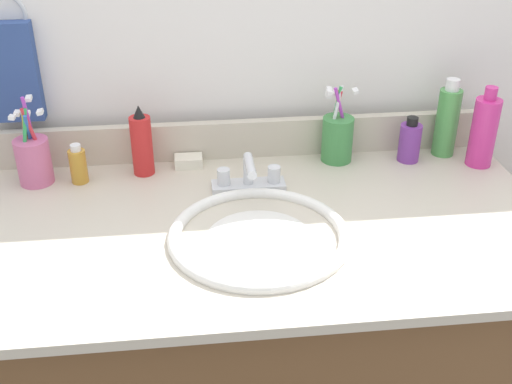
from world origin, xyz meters
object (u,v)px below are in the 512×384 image
Objects in this scene: bottle_cream_purple at (410,142)px; bottle_soap_pink at (484,131)px; bottle_toner_green at (447,121)px; bottle_spray_red at (142,144)px; cup_pink at (33,159)px; faucet at (249,178)px; cup_green at (337,137)px; bottle_oil_amber at (78,165)px; hand_towel at (12,72)px; soap_bar at (189,161)px.

bottle_cream_purple is 0.58× the size of bottle_soap_pink.
bottle_soap_pink is 1.01× the size of bottle_toner_green.
cup_pink is (-0.23, -0.02, -0.02)m from bottle_spray_red.
bottle_toner_green is (0.48, 0.12, 0.06)m from faucet.
bottle_toner_green is 1.01× the size of cup_green.
bottle_oil_amber is 0.45× the size of cup_pink.
bottle_oil_amber reaches higher than faucet.
cup_pink is at bearing 178.53° from bottle_soap_pink.
hand_towel is 1.38× the size of faucet.
cup_green reaches higher than bottle_cream_purple.
bottle_toner_green reaches higher than bottle_oil_amber.
cup_green reaches higher than bottle_spray_red.
cup_green reaches higher than bottle_oil_amber.
hand_towel is 0.57m from faucet.
cup_green is at bearing 2.13° from bottle_spray_red.
bottle_oil_amber is at bearing -178.30° from bottle_cream_purple.
faucet is 2.50× the size of soap_bar.
bottle_cream_purple is at bearing 0.85° from cup_pink.
hand_towel reaches higher than bottle_soap_pink.
bottle_soap_pink is at bearing -3.15° from bottle_spray_red.
bottle_spray_red is 2.57× the size of soap_bar.
bottle_oil_amber is (-0.37, 0.08, 0.01)m from faucet.
faucet is at bearing -165.77° from bottle_toner_green.
bottle_spray_red is at bearing -166.72° from soap_bar.
faucet is 0.55m from bottle_soap_pink.
bottle_soap_pink is at bearing 6.20° from faucet.
cup_green is 0.68m from cup_pink.
bottle_toner_green is 0.26m from cup_green.
bottle_oil_amber is (-0.76, -0.02, -0.01)m from bottle_cream_purple.
bottle_spray_red is 0.12m from soap_bar.
faucet is 0.18m from soap_bar.
soap_bar is (0.10, 0.02, -0.06)m from bottle_spray_red.
bottle_cream_purple is at bearing -5.67° from hand_towel.
faucet is 0.86× the size of cup_green.
bottle_spray_red is (-0.23, 0.10, 0.04)m from faucet.
faucet is at bearing -11.50° from bottle_oil_amber.
cup_pink is at bearing -177.76° from bottle_toner_green.
faucet is 0.38m from bottle_oil_amber.
cup_pink reaches higher than bottle_oil_amber.
cup_green is at bearing 4.20° from bottle_oil_amber.
soap_bar is at bearing -9.19° from hand_towel.
hand_towel is 2.43× the size of bottle_oil_amber.
soap_bar is (-0.52, 0.03, -0.04)m from bottle_cream_purple.
hand_towel reaches higher than bottle_spray_red.
cup_pink is 0.34m from soap_bar.
faucet is 0.85× the size of bottle_toner_green.
hand_towel is at bearing 162.73° from bottle_spray_red.
bottle_spray_red is at bearing -178.37° from bottle_toner_green.
bottle_toner_green is at bearing -3.72° from hand_towel.
faucet is 0.97× the size of bottle_spray_red.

